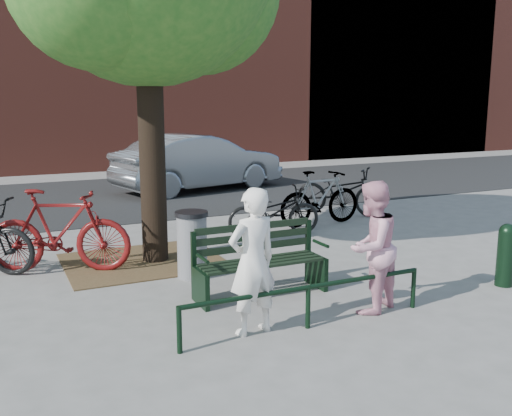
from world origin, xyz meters
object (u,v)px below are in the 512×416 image
person_right (371,247)px  bicycle_c (274,211)px  bollard (506,253)px  person_left (253,262)px  park_bench (258,259)px  litter_bin (192,244)px  parked_car (199,162)px

person_right → bicycle_c: size_ratio=0.90×
bollard → bicycle_c: (-1.53, 3.96, -0.01)m
person_left → person_right: size_ratio=1.02×
park_bench → person_left: person_left is taller
person_right → bollard: size_ratio=1.82×
person_left → bicycle_c: person_left is taller
person_left → bicycle_c: bearing=-129.3°
person_right → litter_bin: bearing=-79.9°
person_left → person_right: (1.56, 0.00, -0.02)m
bollard → park_bench: bearing=160.1°
park_bench → litter_bin: size_ratio=1.80×
litter_bin → parked_car: bearing=69.5°
person_right → bicycle_c: bearing=-124.8°
person_left → park_bench: bearing=-127.7°
park_bench → bollard: size_ratio=1.99×
bollard → parked_car: bearing=95.6°
bicycle_c → litter_bin: bearing=138.2°
park_bench → person_right: person_right is taller
litter_bin → bicycle_c: size_ratio=0.55×
park_bench → litter_bin: 1.19m
person_left → bollard: person_left is taller
bollard → person_right: bearing=179.3°
person_left → bollard: 3.83m
person_right → litter_bin: 2.67m
park_bench → bollard: 3.40m
park_bench → person_right: bearing=-49.9°
litter_bin → parked_car: parked_car is taller
park_bench → bicycle_c: size_ratio=0.99×
park_bench → person_left: (-0.61, -1.13, 0.33)m
bicycle_c → parked_car: 5.76m
person_left → parked_car: size_ratio=0.34×
person_left → parked_car: 10.07m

